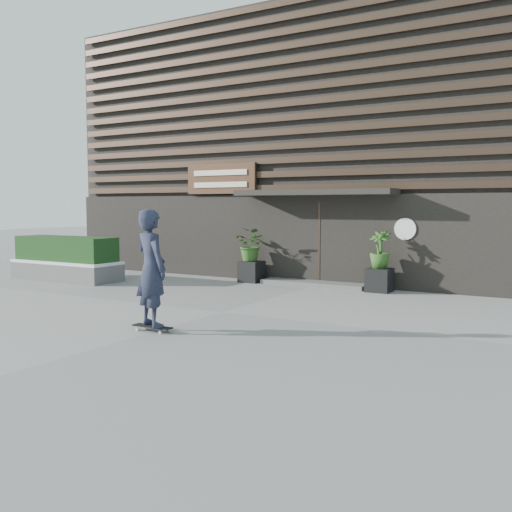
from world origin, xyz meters
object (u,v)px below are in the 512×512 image
Objects in this scene: raised_bed at (67,271)px; skateboarder at (151,268)px; planter_pot_right at (379,280)px; planter_pot_left at (251,272)px.

skateboarder is at bearing -31.43° from raised_bed.
raised_bed is 8.07m from skateboarder.
skateboarder is (-1.94, -6.53, 0.81)m from planter_pot_right.
planter_pot_right is 0.17× the size of raised_bed.
planter_pot_left is at bearing 105.87° from skateboarder.
planter_pot_left is 5.51m from raised_bed.
planter_pot_left is 3.80m from planter_pot_right.
raised_bed is 1.64× the size of skateboarder.
skateboarder reaches higher than planter_pot_left.
raised_bed is at bearing -154.87° from planter_pot_left.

